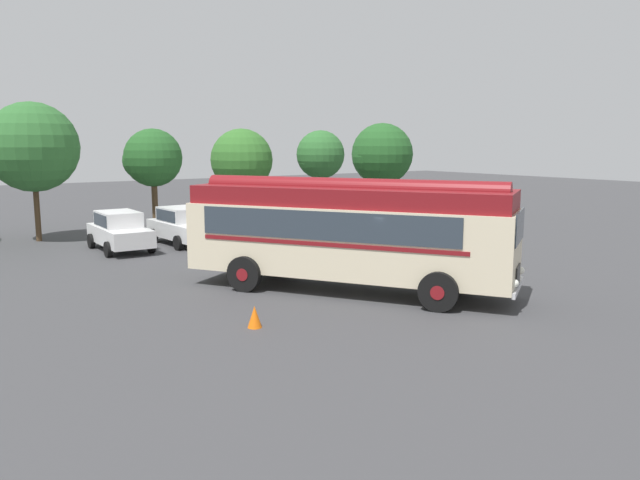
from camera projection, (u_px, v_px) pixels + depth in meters
The scene contains 12 objects.
ground_plane at pixel (383, 292), 19.17m from camera, with size 120.00×120.00×0.00m, color #3D3D3F.
vintage_bus at pixel (348, 230), 19.01m from camera, with size 7.51×9.80×3.49m.
car_near_left at pixel (120, 231), 26.39m from camera, with size 1.99×4.22×1.66m.
car_mid_left at pixel (183, 226), 28.01m from camera, with size 2.15×4.29×1.66m.
car_mid_right at pixel (243, 221), 29.63m from camera, with size 2.25×4.34×1.66m.
box_van at pixel (292, 207), 31.01m from camera, with size 2.55×5.86×2.50m.
tree_left_of_centre at pixel (35, 148), 28.38m from camera, with size 4.09×4.09×6.39m.
tree_centre at pixel (151, 159), 31.63m from camera, with size 2.95×2.95×5.25m.
tree_right_of_centre at pixel (241, 159), 35.66m from camera, with size 3.55×3.55×5.34m.
tree_far_right at pixel (319, 156), 37.30m from camera, with size 2.89×2.89×5.27m.
tree_extra_right at pixel (380, 155), 41.30m from camera, with size 4.10×4.08×5.82m.
traffic_cone at pixel (255, 317), 15.44m from camera, with size 0.36×0.36×0.55m, color orange.
Camera 1 is at (-12.20, -14.29, 4.55)m, focal length 35.00 mm.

